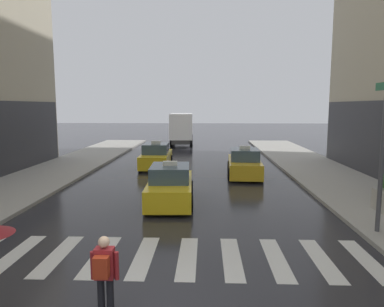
{
  "coord_description": "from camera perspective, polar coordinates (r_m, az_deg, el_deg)",
  "views": [
    {
      "loc": [
        1.08,
        -6.22,
        4.09
      ],
      "look_at": [
        0.52,
        8.0,
        2.19
      ],
      "focal_mm": 33.24,
      "sensor_mm": 36.0,
      "label": 1
    }
  ],
  "objects": [
    {
      "name": "crosswalk_markings",
      "position": [
        10.15,
        -4.24,
        -16.18
      ],
      "size": [
        11.3,
        2.8,
        0.01
      ],
      "color": "silver",
      "rests_on": "ground"
    },
    {
      "name": "taxi_third",
      "position": [
        23.94,
        -5.76,
        -0.53
      ],
      "size": [
        1.99,
        4.57,
        1.8
      ],
      "color": "yellow",
      "rests_on": "ground"
    },
    {
      "name": "box_truck",
      "position": [
        37.18,
        -1.67,
        4.14
      ],
      "size": [
        2.5,
        7.61,
        3.35
      ],
      "color": "#2D2D2D",
      "rests_on": "ground"
    },
    {
      "name": "taxi_second",
      "position": [
        21.1,
        8.39,
        -1.67
      ],
      "size": [
        2.09,
        4.61,
        1.8
      ],
      "color": "gold",
      "rests_on": "ground"
    },
    {
      "name": "pedestrian_with_backpack",
      "position": [
        7.32,
        -13.89,
        -17.87
      ],
      "size": [
        0.55,
        0.43,
        1.65
      ],
      "color": "black",
      "rests_on": "ground"
    },
    {
      "name": "taxi_lead",
      "position": [
        15.21,
        -3.5,
        -5.21
      ],
      "size": [
        2.06,
        4.6,
        1.8
      ],
      "color": "yellow",
      "rests_on": "ground"
    }
  ]
}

